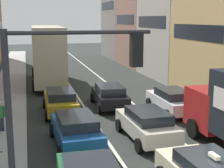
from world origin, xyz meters
TOP-DOWN VIEW (x-y plane):
  - sidewalk_left at (-6.70, 20.00)m, footprint 2.60×64.00m
  - lane_stripe_left at (-1.70, 20.00)m, footprint 0.16×60.00m
  - lane_stripe_right at (1.70, 20.00)m, footprint 0.16×60.00m
  - building_row_right at (9.90, 22.77)m, footprint 7.20×43.90m
  - traffic_light_pole at (-4.45, -0.36)m, footprint 3.58×0.38m
  - sedan_centre_lane_second at (0.19, 6.04)m, footprint 2.16×4.35m
  - wagon_left_lane_second at (-3.21, 6.05)m, footprint 2.19×4.36m
  - hatchback_centre_lane_third at (-0.10, 12.27)m, footprint 2.23×4.38m
  - sedan_left_lane_third at (-3.35, 11.55)m, footprint 2.10×4.32m
  - sedan_right_lane_behind_truck at (3.31, 10.02)m, footprint 2.07×4.30m
  - bus_mid_queue_primary at (-3.45, 21.43)m, footprint 2.95×10.55m
  - pedestrian_near_kerb at (-6.66, 8.71)m, footprint 0.53×0.34m

SIDE VIEW (x-z plane):
  - lane_stripe_left at x=-1.70m, z-range 0.00..0.01m
  - lane_stripe_right at x=1.70m, z-range 0.00..0.01m
  - sidewalk_left at x=-6.70m, z-range 0.00..0.14m
  - sedan_centre_lane_second at x=0.19m, z-range 0.05..1.54m
  - wagon_left_lane_second at x=-3.21m, z-range 0.05..1.54m
  - hatchback_centre_lane_third at x=-0.10m, z-range 0.05..1.54m
  - sedan_left_lane_third at x=-3.35m, z-range 0.05..1.54m
  - sedan_right_lane_behind_truck at x=3.31m, z-range 0.05..1.54m
  - pedestrian_near_kerb at x=-6.66m, z-range 0.12..1.78m
  - bus_mid_queue_primary at x=-3.45m, z-range 0.30..5.36m
  - traffic_light_pole at x=-4.45m, z-range 1.07..6.57m
  - building_row_right at x=9.90m, z-range -1.26..12.75m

